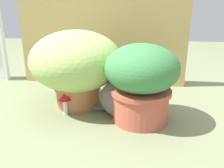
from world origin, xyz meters
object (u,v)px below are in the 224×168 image
object	(u,v)px
leafy_planter	(141,80)
mushroom_ornament_red	(65,99)
grass_planter	(76,64)
cat	(126,97)

from	to	relation	value
leafy_planter	mushroom_ornament_red	world-z (taller)	leafy_planter
grass_planter	leafy_planter	distance (m)	0.42
grass_planter	leafy_planter	xyz separation A→B (m)	(0.38, -0.15, -0.04)
leafy_planter	mushroom_ornament_red	distance (m)	0.45
cat	leafy_planter	bearing A→B (deg)	-7.62
mushroom_ornament_red	leafy_planter	bearing A→B (deg)	-2.99
cat	grass_planter	bearing A→B (deg)	154.89
grass_planter	mushroom_ornament_red	bearing A→B (deg)	-106.68
leafy_planter	mushroom_ornament_red	bearing A→B (deg)	177.01
cat	mushroom_ornament_red	bearing A→B (deg)	178.05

